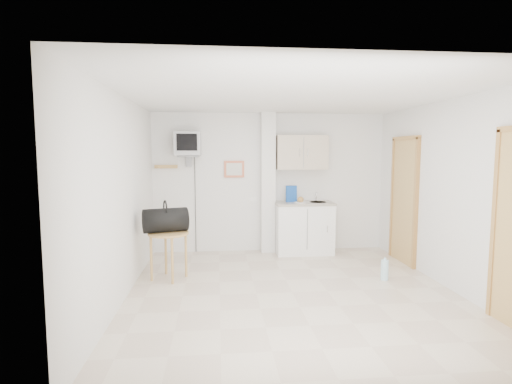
{
  "coord_description": "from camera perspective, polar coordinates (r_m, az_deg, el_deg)",
  "views": [
    {
      "loc": [
        -0.95,
        -4.94,
        1.82
      ],
      "look_at": [
        -0.41,
        0.6,
        1.25
      ],
      "focal_mm": 28.0,
      "sensor_mm": 36.0,
      "label": 1
    }
  ],
  "objects": [
    {
      "name": "ground",
      "position": [
        5.35,
        5.18,
        -14.07
      ],
      "size": [
        4.5,
        4.5,
        0.0
      ],
      "primitive_type": "plane",
      "color": "beige",
      "rests_on": "ground"
    },
    {
      "name": "room_envelope",
      "position": [
        5.17,
        7.77,
        2.67
      ],
      "size": [
        4.24,
        4.54,
        2.55
      ],
      "color": "white",
      "rests_on": "ground"
    },
    {
      "name": "kitchenette",
      "position": [
        7.18,
        6.77,
        -2.34
      ],
      "size": [
        1.03,
        0.58,
        2.1
      ],
      "color": "white",
      "rests_on": "ground"
    },
    {
      "name": "crt_television",
      "position": [
        6.98,
        -9.71,
        6.71
      ],
      "size": [
        0.44,
        0.45,
        2.15
      ],
      "color": "slate",
      "rests_on": "ground"
    },
    {
      "name": "round_table",
      "position": [
        5.83,
        -12.39,
        -6.61
      ],
      "size": [
        0.57,
        0.57,
        0.68
      ],
      "rotation": [
        0.0,
        0.0,
        0.3
      ],
      "color": "tan",
      "rests_on": "ground"
    },
    {
      "name": "duffel_bag",
      "position": [
        5.82,
        -12.81,
        -3.9
      ],
      "size": [
        0.69,
        0.51,
        0.46
      ],
      "rotation": [
        0.0,
        0.0,
        0.3
      ],
      "color": "black",
      "rests_on": "round_table"
    },
    {
      "name": "water_bottle",
      "position": [
        6.04,
        17.9,
        -10.54
      ],
      "size": [
        0.11,
        0.11,
        0.32
      ],
      "color": "#B4E2F3",
      "rests_on": "ground"
    }
  ]
}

